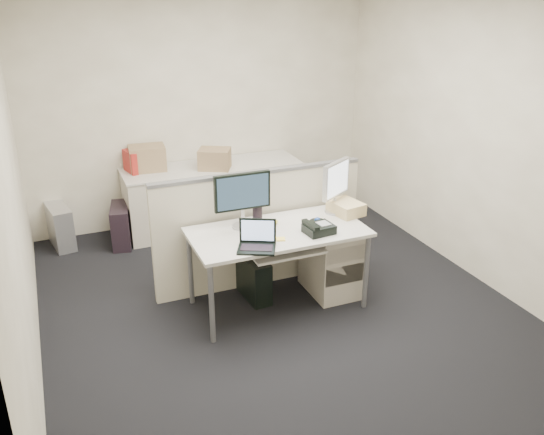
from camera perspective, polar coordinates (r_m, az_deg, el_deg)
name	(u,v)px	position (r m, az deg, el deg)	size (l,w,h in m)	color
floor	(277,305)	(5.24, 0.55, -8.65)	(4.00, 4.50, 0.01)	black
wall_back	(202,107)	(6.74, -6.99, 10.85)	(4.00, 0.02, 2.70)	silver
wall_front	(462,290)	(2.90, 18.30, -6.85)	(4.00, 0.02, 2.70)	silver
wall_left	(10,193)	(4.35, -24.49, 2.20)	(0.02, 4.50, 2.70)	silver
wall_right	(476,136)	(5.73, 19.54, 7.58)	(0.02, 4.50, 2.70)	silver
desk	(278,237)	(4.92, 0.57, -1.98)	(1.50, 0.75, 0.73)	#B5B1A9
keyboard_tray	(286,251)	(4.79, 1.41, -3.30)	(0.62, 0.32, 0.02)	#B5B1A9
drawer_pedestal	(331,259)	(5.33, 5.82, -4.14)	(0.40, 0.55, 0.65)	#BAAFA0
cubicle_partition	(259,230)	(5.35, -1.28, -1.25)	(2.00, 0.06, 1.10)	beige
back_counter	(213,197)	(6.72, -5.84, 2.06)	(2.00, 0.60, 0.72)	#BAAFA0
monitor_main	(242,201)	(4.87, -2.95, 1.69)	(0.49, 0.19, 0.49)	black
monitor_small	(336,188)	(5.22, 6.32, 2.96)	(0.39, 0.20, 0.48)	#B7B7BC
laptop	(256,237)	(4.51, -1.55, -1.94)	(0.30, 0.22, 0.22)	black
trackball	(317,224)	(4.98, 4.52, -0.60)	(0.14, 0.14, 0.05)	black
desk_phone	(319,229)	(4.85, 4.68, -1.13)	(0.24, 0.19, 0.07)	black
paper_stack	(260,227)	(4.95, -1.24, -0.92)	(0.21, 0.27, 0.01)	white
sticky_pad	(281,239)	(4.72, 0.87, -2.15)	(0.07, 0.07, 0.01)	#FFDB4F
travel_mug	(257,213)	(5.01, -1.45, 0.42)	(0.08, 0.08, 0.18)	black
banana	(273,224)	(4.97, 0.13, -0.65)	(0.17, 0.04, 0.04)	gold
cellphone	(253,224)	(5.01, -1.89, -0.61)	(0.06, 0.11, 0.02)	black
manila_folders	(346,208)	(5.26, 7.34, 0.96)	(0.23, 0.30, 0.11)	beige
keyboard	(290,245)	(4.83, 1.77, -2.76)	(0.43, 0.15, 0.02)	black
pc_tower_desk	(254,278)	(5.25, -1.82, -6.01)	(0.17, 0.43, 0.40)	black
pc_tower_spare_dark	(121,225)	(6.47, -14.71, -0.76)	(0.19, 0.48, 0.44)	black
pc_tower_spare_silver	(60,226)	(6.63, -20.24, -0.82)	(0.20, 0.49, 0.46)	#B7B7BC
cardboard_box_left	(147,159)	(6.52, -12.25, 5.69)	(0.39, 0.29, 0.29)	#9B885B
cardboard_box_right	(215,160)	(6.46, -5.70, 5.72)	(0.34, 0.26, 0.24)	#9B885B
red_binder	(130,163)	(6.48, -13.87, 5.27)	(0.06, 0.27, 0.26)	#A1201A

